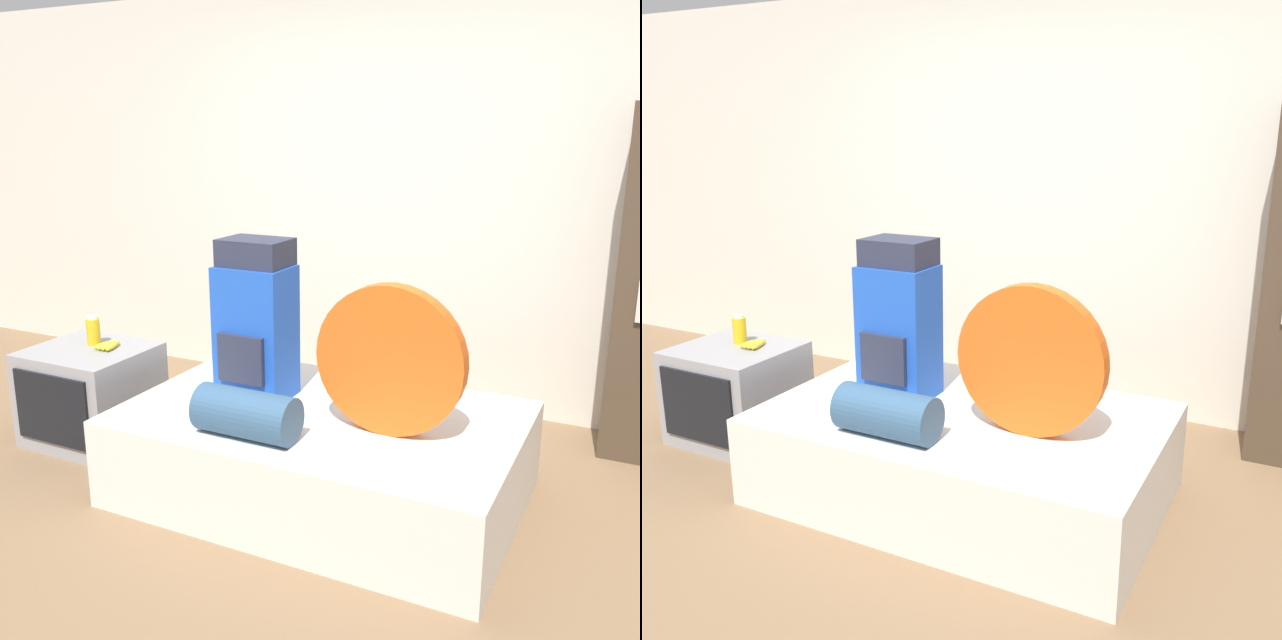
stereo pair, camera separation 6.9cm
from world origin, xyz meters
The scene contains 9 objects.
ground_plane centered at (0.00, 0.00, 0.00)m, with size 16.00×16.00×0.00m, color #846647.
wall_back centered at (0.00, 1.86, 1.30)m, with size 8.00×0.05×2.60m.
bed centered at (0.14, 0.42, 0.22)m, with size 1.86×1.20×0.43m.
backpack centered at (-0.25, 0.48, 0.82)m, with size 0.35×0.29×0.79m.
tent_bag centered at (0.51, 0.34, 0.77)m, with size 0.67×0.08×0.67m.
sleeping_roll centered at (-0.02, 0.02, 0.54)m, with size 0.46×0.21×0.21m.
television centered at (-1.31, 0.42, 0.27)m, with size 0.64×0.60×0.54m.
canister centered at (-1.34, 0.49, 0.62)m, with size 0.08×0.08×0.17m.
banana_bunch centered at (-1.21, 0.48, 0.56)m, with size 0.13×0.16×0.04m.
Camera 1 is at (1.53, -2.41, 1.74)m, focal length 40.00 mm.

